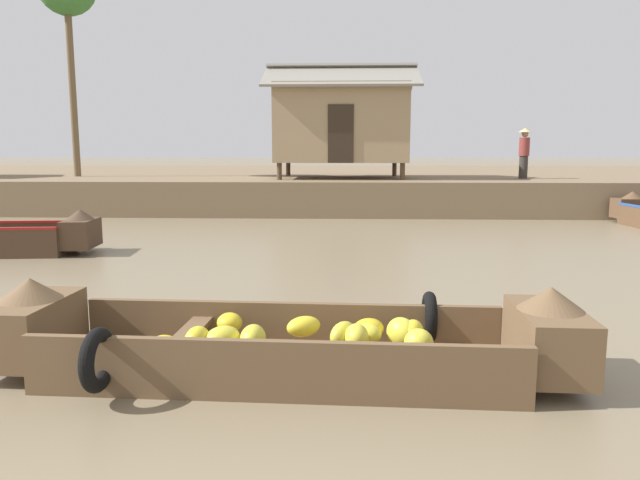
# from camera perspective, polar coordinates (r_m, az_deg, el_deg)

# --- Properties ---
(ground_plane) EXTENTS (300.00, 300.00, 0.00)m
(ground_plane) POSITION_cam_1_polar(r_m,az_deg,el_deg) (9.73, -0.70, -3.20)
(ground_plane) COLOR #7A6B51
(riverbank_strip) EXTENTS (160.00, 20.00, 1.07)m
(riverbank_strip) POSITION_cam_1_polar(r_m,az_deg,el_deg) (27.40, 1.29, 5.55)
(riverbank_strip) COLOR #756047
(riverbank_strip) RESTS_ON ground
(banana_boat) EXTENTS (5.20, 1.84, 0.84)m
(banana_boat) POSITION_cam_1_polar(r_m,az_deg,el_deg) (5.37, -3.42, -9.90)
(banana_boat) COLOR brown
(banana_boat) RESTS_ON ground
(stilt_house_mid_left) EXTENTS (5.01, 3.91, 3.79)m
(stilt_house_mid_left) POSITION_cam_1_polar(r_m,az_deg,el_deg) (20.43, 2.05, 11.24)
(stilt_house_mid_left) COLOR #4C3826
(stilt_house_mid_left) RESTS_ON riverbank_strip
(vendor_person) EXTENTS (0.44, 0.44, 1.66)m
(vendor_person) POSITION_cam_1_polar(r_m,az_deg,el_deg) (20.91, 19.07, 8.15)
(vendor_person) COLOR #332D28
(vendor_person) RESTS_ON riverbank_strip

